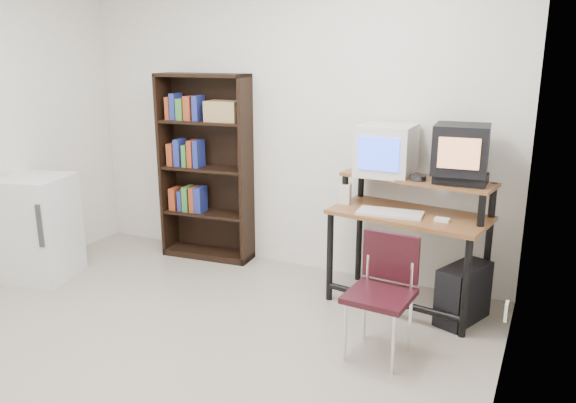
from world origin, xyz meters
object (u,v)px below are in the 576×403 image
at_px(crt_tv, 461,149).
at_px(school_chair, 384,283).
at_px(crt_monitor, 386,150).
at_px(pc_tower, 463,293).
at_px(bookshelf, 207,165).
at_px(computer_desk, 410,220).
at_px(mini_fridge, 39,228).

height_order(crt_tv, school_chair, crt_tv).
relative_size(crt_monitor, school_chair, 0.54).
distance_m(pc_tower, bookshelf, 2.51).
height_order(computer_desk, crt_monitor, crt_monitor).
xyz_separation_m(crt_monitor, mini_fridge, (-2.71, -0.97, -0.72)).
bearing_deg(mini_fridge, bookshelf, 32.84).
distance_m(school_chair, mini_fridge, 2.99).
distance_m(pc_tower, mini_fridge, 3.48).
bearing_deg(computer_desk, crt_monitor, 158.50).
relative_size(crt_tv, bookshelf, 0.23).
bearing_deg(crt_tv, crt_monitor, 165.99).
xyz_separation_m(computer_desk, crt_tv, (0.32, 0.05, 0.54)).
relative_size(bookshelf, mini_fridge, 1.93).
relative_size(computer_desk, crt_monitor, 2.86).
xyz_separation_m(crt_tv, school_chair, (-0.28, -0.82, -0.75)).
height_order(computer_desk, pc_tower, computer_desk).
distance_m(crt_monitor, crt_tv, 0.57).
relative_size(crt_monitor, crt_tv, 1.06).
height_order(pc_tower, school_chair, school_chair).
bearing_deg(computer_desk, mini_fridge, -155.89).
bearing_deg(bookshelf, computer_desk, -12.82).
height_order(crt_tv, bookshelf, bookshelf).
bearing_deg(crt_tv, pc_tower, -55.47).
relative_size(crt_monitor, pc_tower, 0.93).
xyz_separation_m(crt_monitor, crt_tv, (0.56, -0.09, 0.06)).
xyz_separation_m(computer_desk, bookshelf, (-1.96, 0.24, 0.20)).
xyz_separation_m(school_chair, bookshelf, (-2.00, 1.02, 0.40)).
height_order(crt_monitor, bookshelf, bookshelf).
distance_m(computer_desk, school_chair, 0.80).
bearing_deg(crt_monitor, pc_tower, -19.32).
height_order(computer_desk, mini_fridge, computer_desk).
bearing_deg(computer_desk, bookshelf, -178.70).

